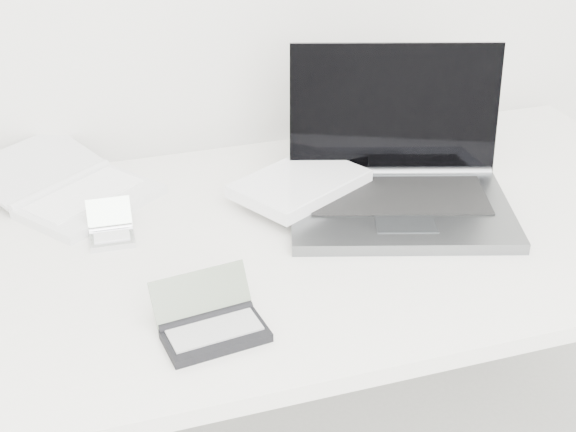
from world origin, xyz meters
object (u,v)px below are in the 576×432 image
object	(u,v)px
palmtop_charcoal	(212,325)
netbook_open_white	(73,191)
laptop_large	(377,181)
desk	(297,253)

from	to	relation	value
palmtop_charcoal	netbook_open_white	bearing A→B (deg)	100.61
laptop_large	palmtop_charcoal	size ratio (longest dim) A/B	3.36
netbook_open_white	palmtop_charcoal	size ratio (longest dim) A/B	2.46
desk	laptop_large	size ratio (longest dim) A/B	2.86
desk	laptop_large	distance (m)	0.21
desk	palmtop_charcoal	world-z (taller)	palmtop_charcoal
desk	netbook_open_white	xyz separation A→B (m)	(-0.38, 0.25, 0.06)
laptop_large	netbook_open_white	bearing A→B (deg)	177.87
netbook_open_white	desk	bearing A→B (deg)	-70.63
desk	netbook_open_white	size ratio (longest dim) A/B	3.91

